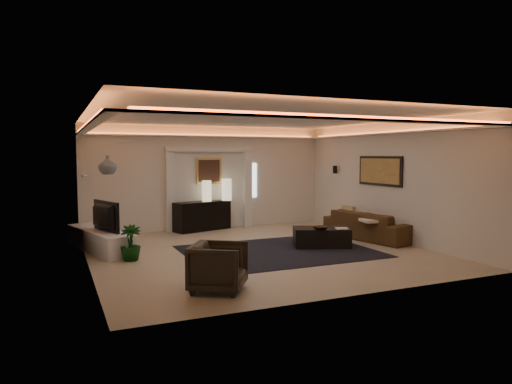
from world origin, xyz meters
name	(u,v)px	position (x,y,z in m)	size (l,w,h in m)	color
floor	(259,251)	(0.00, 0.00, 0.00)	(7.00, 7.00, 0.00)	tan
ceiling	(259,117)	(0.00, 0.00, 2.90)	(7.00, 7.00, 0.00)	white
wall_back	(209,178)	(0.00, 3.50, 1.45)	(7.00, 7.00, 0.00)	silver
wall_front	(355,199)	(0.00, -3.50, 1.45)	(7.00, 7.00, 0.00)	silver
wall_left	(87,190)	(-3.50, 0.00, 1.45)	(7.00, 7.00, 0.00)	silver
wall_right	(389,181)	(3.50, 0.00, 1.45)	(7.00, 7.00, 0.00)	silver
cove_soffit	(259,131)	(0.00, 0.00, 2.62)	(7.00, 7.00, 0.04)	silver
daylight_slit	(253,180)	(1.35, 3.48, 1.35)	(0.25, 0.03, 1.00)	white
area_rug	(279,251)	(0.40, -0.20, 0.01)	(4.00, 3.00, 0.01)	black
pilaster_left	(170,192)	(-1.15, 3.40, 1.10)	(0.22, 0.20, 2.20)	silver
pilaster_right	(247,189)	(1.15, 3.40, 1.10)	(0.22, 0.20, 2.20)	silver
alcove_header	(210,150)	(0.00, 3.40, 2.25)	(2.52, 0.20, 0.12)	silver
painting_frame	(209,171)	(0.00, 3.47, 1.65)	(0.74, 0.04, 0.74)	tan
painting_canvas	(209,171)	(0.00, 3.44, 1.65)	(0.62, 0.02, 0.62)	#4C2D1E
art_panel_frame	(380,171)	(3.47, 0.30, 1.70)	(0.04, 1.64, 0.74)	black
art_panel_gold	(379,171)	(3.44, 0.30, 1.70)	(0.02, 1.50, 0.62)	tan
wall_sconce	(335,170)	(3.38, 2.20, 1.68)	(0.12, 0.12, 0.22)	black
wall_niche	(85,176)	(-3.44, 1.40, 1.65)	(0.10, 0.55, 0.04)	silver
console	(202,216)	(-0.28, 3.25, 0.40)	(1.63, 0.51, 0.81)	black
lamp_left	(207,191)	(-0.15, 3.23, 1.09)	(0.26, 0.26, 0.58)	#F7EDBA
lamp_right	(227,191)	(0.45, 3.25, 1.09)	(0.28, 0.28, 0.62)	beige
media_ledge	(100,240)	(-3.15, 1.52, 0.23)	(0.63, 2.50, 0.47)	white
tv	(101,217)	(-3.15, 1.21, 0.78)	(0.15, 1.14, 0.66)	black
figurine	(96,217)	(-3.15, 2.37, 0.64)	(0.16, 0.16, 0.43)	black
ginger_jar	(108,165)	(-2.95, 1.60, 1.88)	(0.40, 0.40, 0.42)	#3E4C5A
plant	(131,243)	(-2.69, 0.21, 0.35)	(0.40, 0.40, 0.71)	black
sofa	(370,225)	(3.15, 0.26, 0.35)	(0.93, 2.37, 0.69)	#311E15
throw_blanket	(374,220)	(2.88, -0.26, 0.55)	(0.58, 0.47, 0.06)	silver
throw_pillow	(349,214)	(3.03, 1.00, 0.55)	(0.13, 0.42, 0.42)	tan
coffee_table	(321,238)	(1.52, -0.11, 0.20)	(1.26, 0.69, 0.47)	black
bowl	(320,229)	(1.34, -0.35, 0.45)	(0.32, 0.32, 0.08)	black
magazine	(342,230)	(1.84, -0.46, 0.42)	(0.26, 0.18, 0.03)	white
armchair	(219,267)	(-1.77, -2.45, 0.37)	(0.80, 0.82, 0.75)	black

